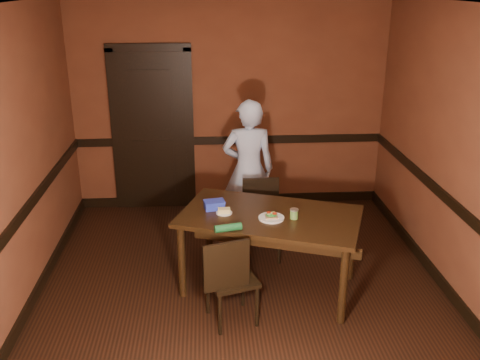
{
  "coord_description": "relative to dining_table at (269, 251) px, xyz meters",
  "views": [
    {
      "loc": [
        -0.33,
        -4.5,
        2.88
      ],
      "look_at": [
        0.0,
        0.35,
        1.05
      ],
      "focal_mm": 40.0,
      "sensor_mm": 36.0,
      "label": 1
    }
  ],
  "objects": [
    {
      "name": "food_tub",
      "position": [
        -0.52,
        0.17,
        0.44
      ],
      "size": [
        0.22,
        0.17,
        0.08
      ],
      "rotation": [
        0.0,
        0.0,
        0.18
      ],
      "color": "#2638B8",
      "rests_on": "dining_table"
    },
    {
      "name": "wrapped_veg",
      "position": [
        -0.41,
        -0.33,
        0.43
      ],
      "size": [
        0.25,
        0.12,
        0.07
      ],
      "primitive_type": "cylinder",
      "rotation": [
        0.0,
        1.57,
        0.23
      ],
      "color": "#185327",
      "rests_on": "dining_table"
    },
    {
      "name": "wall_back",
      "position": [
        -0.27,
        2.15,
        0.96
      ],
      "size": [
        4.0,
        0.02,
        2.7
      ],
      "primitive_type": "cube",
      "color": "brown",
      "rests_on": "ground"
    },
    {
      "name": "chair_far",
      "position": [
        -0.0,
        0.63,
        0.03
      ],
      "size": [
        0.4,
        0.4,
        0.86
      ],
      "primitive_type": null,
      "rotation": [
        0.0,
        0.0,
        -0.0
      ],
      "color": "black",
      "rests_on": "floor"
    },
    {
      "name": "wall_right",
      "position": [
        1.73,
        -0.1,
        0.96
      ],
      "size": [
        0.02,
        4.5,
        2.7
      ],
      "primitive_type": "cube",
      "color": "brown",
      "rests_on": "ground"
    },
    {
      "name": "dado_right",
      "position": [
        1.72,
        -0.1,
        0.51
      ],
      "size": [
        0.03,
        4.5,
        0.1
      ],
      "primitive_type": "cube",
      "color": "black",
      "rests_on": "ground"
    },
    {
      "name": "baseboard_back",
      "position": [
        -0.27,
        2.14,
        -0.33
      ],
      "size": [
        4.0,
        0.03,
        0.12
      ],
      "primitive_type": "cube",
      "color": "black",
      "rests_on": "ground"
    },
    {
      "name": "cheese_saucer",
      "position": [
        -0.43,
        0.06,
        0.41
      ],
      "size": [
        0.15,
        0.15,
        0.05
      ],
      "rotation": [
        0.0,
        0.0,
        0.21
      ],
      "color": "silver",
      "rests_on": "dining_table"
    },
    {
      "name": "wall_left",
      "position": [
        -2.27,
        -0.1,
        0.96
      ],
      "size": [
        0.02,
        4.5,
        2.7
      ],
      "primitive_type": "cube",
      "color": "brown",
      "rests_on": "ground"
    },
    {
      "name": "dado_left",
      "position": [
        -2.25,
        -0.1,
        0.51
      ],
      "size": [
        0.03,
        4.5,
        0.1
      ],
      "primitive_type": "cube",
      "color": "black",
      "rests_on": "ground"
    },
    {
      "name": "baseboard_left",
      "position": [
        -2.25,
        -0.1,
        -0.33
      ],
      "size": [
        0.03,
        4.5,
        0.12
      ],
      "primitive_type": "cube",
      "color": "black",
      "rests_on": "ground"
    },
    {
      "name": "wall_front",
      "position": [
        -0.27,
        -2.35,
        0.96
      ],
      "size": [
        4.0,
        0.02,
        2.7
      ],
      "primitive_type": "cube",
      "color": "brown",
      "rests_on": "ground"
    },
    {
      "name": "ceiling",
      "position": [
        -0.27,
        -0.1,
        2.31
      ],
      "size": [
        4.0,
        4.5,
        0.01
      ],
      "primitive_type": "cube",
      "color": "silver",
      "rests_on": "ground"
    },
    {
      "name": "floor",
      "position": [
        -0.27,
        -0.1,
        -0.39
      ],
      "size": [
        4.0,
        4.5,
        0.01
      ],
      "primitive_type": "cube",
      "color": "black",
      "rests_on": "ground"
    },
    {
      "name": "baseboard_right",
      "position": [
        1.72,
        -0.1,
        -0.33
      ],
      "size": [
        0.03,
        4.5,
        0.12
      ],
      "primitive_type": "cube",
      "color": "black",
      "rests_on": "ground"
    },
    {
      "name": "sauce_jar",
      "position": [
        0.21,
        -0.1,
        0.44
      ],
      "size": [
        0.08,
        0.08,
        0.1
      ],
      "rotation": [
        0.0,
        0.0,
        -0.18
      ],
      "color": "#5E8D3C",
      "rests_on": "dining_table"
    },
    {
      "name": "dining_table",
      "position": [
        0.0,
        0.0,
        0.0
      ],
      "size": [
        1.9,
        1.47,
        0.79
      ],
      "primitive_type": "cube",
      "rotation": [
        0.0,
        0.0,
        -0.35
      ],
      "color": "black",
      "rests_on": "floor"
    },
    {
      "name": "door",
      "position": [
        -1.27,
        2.12,
        0.7
      ],
      "size": [
        1.05,
        0.07,
        2.2
      ],
      "color": "black",
      "rests_on": "ground"
    },
    {
      "name": "person",
      "position": [
        -0.11,
        1.19,
        0.43
      ],
      "size": [
        0.61,
        0.4,
        1.64
      ],
      "primitive_type": "imported",
      "rotation": [
        0.0,
        0.0,
        3.13
      ],
      "color": "#AFBFDC",
      "rests_on": "floor"
    },
    {
      "name": "chair_near",
      "position": [
        -0.39,
        -0.52,
        0.04
      ],
      "size": [
        0.5,
        0.5,
        0.86
      ],
      "primitive_type": null,
      "rotation": [
        0.0,
        0.0,
        3.44
      ],
      "color": "black",
      "rests_on": "floor"
    },
    {
      "name": "dado_back",
      "position": [
        -0.27,
        2.14,
        0.51
      ],
      "size": [
        4.0,
        0.03,
        0.1
      ],
      "primitive_type": "cube",
      "color": "black",
      "rests_on": "ground"
    },
    {
      "name": "sandwich_plate",
      "position": [
        0.0,
        -0.09,
        0.41
      ],
      "size": [
        0.24,
        0.24,
        0.06
      ],
      "rotation": [
        0.0,
        0.0,
        -0.35
      ],
      "color": "silver",
      "rests_on": "dining_table"
    }
  ]
}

